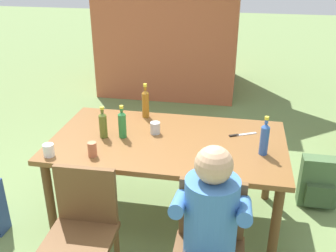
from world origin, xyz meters
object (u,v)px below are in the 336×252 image
Objects in this scene: chair_near_left at (82,226)px; bottle_amber at (146,103)px; table_knife at (241,135)px; chair_near_right at (209,243)px; person_in_white_shirt at (209,233)px; bottle_blue at (265,138)px; bottle_green at (122,124)px; cup_steel at (155,128)px; bottle_olive at (103,124)px; cup_terracotta at (92,149)px; backpack_by_far_side at (319,183)px; cup_white at (49,150)px; dining_table at (168,148)px.

bottle_amber reaches higher than chair_near_left.
chair_near_right is at bearing -98.59° from table_knife.
person_in_white_shirt is 3.89× the size of bottle_blue.
chair_near_left is at bearing -148.05° from bottle_blue.
bottle_amber is (0.09, 0.43, 0.02)m from bottle_green.
chair_near_left is 1.02m from cup_steel.
bottle_olive reaches higher than cup_steel.
chair_near_right is 7.84× the size of cup_terracotta.
bottle_amber is 2.84× the size of cup_terracotta.
cup_terracotta is at bearing -85.54° from bottle_olive.
person_in_white_shirt is at bearing -62.06° from cup_steel.
chair_near_left is 2.76× the size of bottle_amber.
chair_near_right reaches higher than backpack_by_far_side.
bottle_olive is at bearing -169.69° from bottle_green.
person_in_white_shirt reaches higher than cup_white.
bottle_olive is at bearing 140.44° from chair_near_right.
cup_white is (-0.39, 0.40, 0.32)m from chair_near_left.
dining_table reaches higher than backpack_by_far_side.
cup_steel is (0.40, 0.14, -0.06)m from bottle_olive.
chair_near_right is 1.33m from cup_white.
chair_near_left reaches higher than cup_white.
bottle_olive is at bearing 136.73° from person_in_white_shirt.
backpack_by_far_side is (0.88, 1.36, -0.43)m from person_in_white_shirt.
person_in_white_shirt is 12.06× the size of cup_steel.
person_in_white_shirt reaches higher than bottle_green.
chair_near_right is 3.88× the size of table_knife.
dining_table is 0.94m from chair_near_right.
bottle_green reaches higher than chair_near_left.
bottle_amber is (-1.02, 0.51, 0.01)m from bottle_blue.
bottle_blue reaches higher than chair_near_left.
bottle_olive reaches higher than table_knife.
table_knife is at bearing 27.53° from cup_terracotta.
cup_terracotta is (-0.21, -0.78, -0.08)m from bottle_amber.
table_knife is at bearing 82.30° from person_in_white_shirt.
dining_table is 1.02m from person_in_white_shirt.
bottle_green is (-0.79, 0.91, 0.22)m from person_in_white_shirt.
table_knife is 0.47× the size of backpack_by_far_side.
bottle_green is 1.85m from backpack_by_far_side.
bottle_green is at bearing 130.83° from person_in_white_shirt.
backpack_by_far_side is at bearing 18.18° from dining_table.
cup_steel is at bearing 167.32° from bottle_blue.
chair_near_right is at bearing -59.37° from cup_steel.
cup_terracotta is (-0.07, 0.46, 0.33)m from chair_near_left.
chair_near_right is 0.74× the size of person_in_white_shirt.
cup_white is at bearing -143.02° from cup_steel.
dining_table is 8.31× the size of table_knife.
cup_terracotta is (0.02, -0.32, -0.06)m from bottle_olive.
dining_table is at bearing 3.15° from bottle_green.
bottle_blue reaches higher than table_knife.
person_in_white_shirt is (0.42, -0.93, -0.03)m from dining_table.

